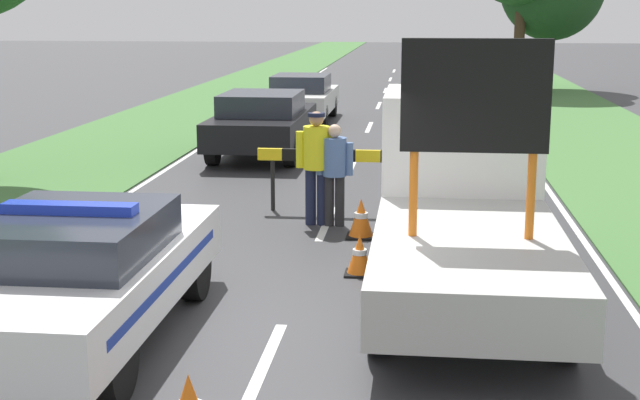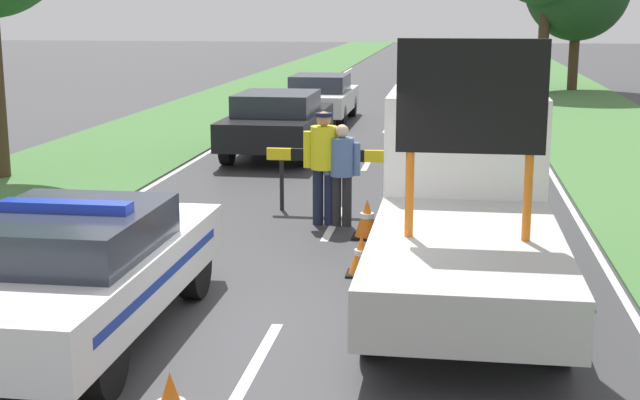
% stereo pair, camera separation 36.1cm
% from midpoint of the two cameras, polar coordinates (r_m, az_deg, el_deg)
% --- Properties ---
extents(ground_plane, '(160.00, 160.00, 0.00)m').
position_cam_midpoint_polar(ground_plane, '(9.74, -1.56, -7.81)').
color(ground_plane, '#333335').
extents(lane_markings, '(7.80, 55.50, 0.01)m').
position_cam_midpoint_polar(lane_markings, '(22.96, 4.33, 3.83)').
color(lane_markings, silver).
rests_on(lane_markings, ground).
extents(grass_verge_left, '(4.28, 120.00, 0.03)m').
position_cam_midpoint_polar(grass_verge_left, '(30.20, -6.43, 5.82)').
color(grass_verge_left, '#427038').
rests_on(grass_verge_left, ground).
extents(grass_verge_right, '(4.28, 120.00, 0.03)m').
position_cam_midpoint_polar(grass_verge_right, '(29.55, 17.17, 5.22)').
color(grass_verge_right, '#427038').
rests_on(grass_verge_right, ground).
extents(police_car, '(1.91, 4.60, 1.46)m').
position_cam_midpoint_polar(police_car, '(9.39, -14.37, -4.29)').
color(police_car, white).
rests_on(police_car, ground).
extents(work_truck, '(2.03, 6.01, 3.04)m').
position_cam_midpoint_polar(work_truck, '(11.19, 10.16, 0.48)').
color(work_truck, white).
rests_on(work_truck, ground).
extents(road_barrier, '(2.45, 0.08, 1.05)m').
position_cam_midpoint_polar(road_barrier, '(14.69, 1.98, 2.51)').
color(road_barrier, black).
rests_on(road_barrier, ground).
extents(police_officer, '(0.64, 0.41, 1.78)m').
position_cam_midpoint_polar(police_officer, '(13.78, 1.00, 2.71)').
color(police_officer, '#191E38').
rests_on(police_officer, ground).
extents(pedestrian_civilian, '(0.57, 0.36, 1.59)m').
position_cam_midpoint_polar(pedestrian_civilian, '(13.72, 2.16, 2.13)').
color(pedestrian_civilian, '#232326').
rests_on(pedestrian_civilian, ground).
extents(traffic_cone_near_police, '(0.42, 0.42, 0.59)m').
position_cam_midpoint_polar(traffic_cone_near_police, '(13.16, 3.81, -1.19)').
color(traffic_cone_near_police, black).
rests_on(traffic_cone_near_police, ground).
extents(traffic_cone_near_truck, '(0.35, 0.35, 0.49)m').
position_cam_midpoint_polar(traffic_cone_near_truck, '(12.24, -11.24, -2.67)').
color(traffic_cone_near_truck, black).
rests_on(traffic_cone_near_truck, ground).
extents(traffic_cone_behind_barrier, '(0.37, 0.37, 0.52)m').
position_cam_midpoint_polar(traffic_cone_behind_barrier, '(11.33, 3.57, -3.57)').
color(traffic_cone_behind_barrier, black).
rests_on(traffic_cone_behind_barrier, ground).
extents(queued_car_sedan_black, '(1.94, 4.65, 1.45)m').
position_cam_midpoint_polar(queued_car_sedan_black, '(20.52, -2.21, 5.03)').
color(queued_car_sedan_black, black).
rests_on(queued_car_sedan_black, ground).
extents(queued_car_van_white, '(1.81, 4.39, 1.39)m').
position_cam_midpoint_polar(queued_car_van_white, '(26.72, 0.43, 6.60)').
color(queued_car_van_white, silver).
rests_on(queued_car_van_white, ground).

